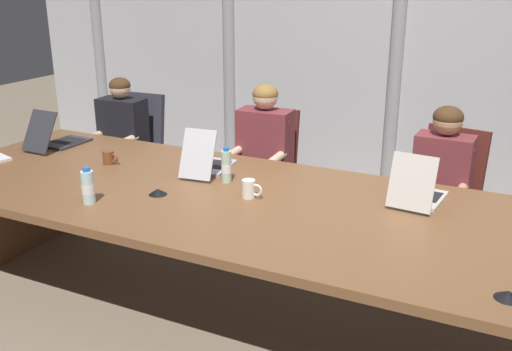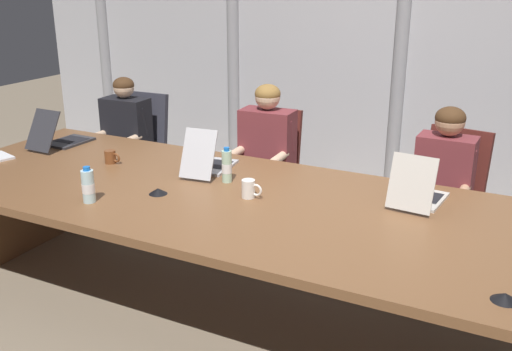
# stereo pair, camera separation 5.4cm
# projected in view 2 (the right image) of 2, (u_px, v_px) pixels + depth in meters

# --- Properties ---
(ground_plane) EXTENTS (15.49, 15.49, 0.00)m
(ground_plane) POSITION_uv_depth(u_px,v_px,m) (286.00, 319.00, 3.50)
(ground_plane) COLOR #7F705B
(conference_table) EXTENTS (4.75, 1.46, 0.73)m
(conference_table) POSITION_uv_depth(u_px,v_px,m) (287.00, 227.00, 3.30)
(conference_table) COLOR brown
(conference_table) RESTS_ON ground_plane
(curtain_backdrop) EXTENTS (7.75, 0.17, 2.90)m
(curtain_backdrop) POSITION_uv_depth(u_px,v_px,m) (398.00, 37.00, 4.94)
(curtain_backdrop) COLOR #B2B2B7
(curtain_backdrop) RESTS_ON ground_plane
(laptop_left_end) EXTENTS (0.25, 0.49, 0.29)m
(laptop_left_end) POSITION_uv_depth(u_px,v_px,m) (61.00, 138.00, 4.38)
(laptop_left_end) COLOR #2D2D33
(laptop_left_end) RESTS_ON conference_table
(laptop_left_mid) EXTENTS (0.27, 0.49, 0.31)m
(laptop_left_mid) POSITION_uv_depth(u_px,v_px,m) (210.00, 162.00, 3.81)
(laptop_left_mid) COLOR #BCBCC1
(laptop_left_mid) RESTS_ON conference_table
(laptop_center) EXTENTS (0.28, 0.43, 0.31)m
(laptop_center) POSITION_uv_depth(u_px,v_px,m) (418.00, 194.00, 3.27)
(laptop_center) COLOR beige
(laptop_center) RESTS_ON conference_table
(office_chair_left_end) EXTENTS (0.60, 0.60, 0.95)m
(office_chair_left_end) POSITION_uv_depth(u_px,v_px,m) (138.00, 161.00, 5.24)
(office_chair_left_end) COLOR #2D2D38
(office_chair_left_end) RESTS_ON ground_plane
(office_chair_left_mid) EXTENTS (0.60, 0.60, 0.94)m
(office_chair_left_mid) POSITION_uv_depth(u_px,v_px,m) (267.00, 184.00, 4.69)
(office_chair_left_mid) COLOR #511E19
(office_chair_left_mid) RESTS_ON ground_plane
(office_chair_center) EXTENTS (0.60, 0.61, 0.94)m
(office_chair_center) POSITION_uv_depth(u_px,v_px,m) (444.00, 215.00, 4.10)
(office_chair_center) COLOR #511E19
(office_chair_center) RESTS_ON ground_plane
(person_left_end) EXTENTS (0.42, 0.56, 1.13)m
(person_left_end) POSITION_uv_depth(u_px,v_px,m) (121.00, 135.00, 5.03)
(person_left_end) COLOR black
(person_left_end) RESTS_ON ground_plane
(person_left_mid) EXTENTS (0.43, 0.56, 1.18)m
(person_left_mid) POSITION_uv_depth(u_px,v_px,m) (263.00, 152.00, 4.44)
(person_left_mid) COLOR brown
(person_left_mid) RESTS_ON ground_plane
(person_center) EXTENTS (0.40, 0.55, 1.14)m
(person_center) POSITION_uv_depth(u_px,v_px,m) (441.00, 181.00, 3.88)
(person_center) COLOR brown
(person_center) RESTS_ON ground_plane
(water_bottle_primary) EXTENTS (0.07, 0.07, 0.21)m
(water_bottle_primary) POSITION_uv_depth(u_px,v_px,m) (88.00, 186.00, 3.29)
(water_bottle_primary) COLOR silver
(water_bottle_primary) RESTS_ON conference_table
(water_bottle_secondary) EXTENTS (0.06, 0.06, 0.22)m
(water_bottle_secondary) POSITION_uv_depth(u_px,v_px,m) (227.00, 166.00, 3.60)
(water_bottle_secondary) COLOR #ADD1B2
(water_bottle_secondary) RESTS_ON conference_table
(coffee_mug_near) EXTENTS (0.12, 0.08, 0.09)m
(coffee_mug_near) POSITION_uv_depth(u_px,v_px,m) (111.00, 157.00, 3.98)
(coffee_mug_near) COLOR brown
(coffee_mug_near) RESTS_ON conference_table
(coffee_mug_far) EXTENTS (0.13, 0.08, 0.11)m
(coffee_mug_far) POSITION_uv_depth(u_px,v_px,m) (249.00, 189.00, 3.36)
(coffee_mug_far) COLOR white
(coffee_mug_far) RESTS_ON conference_table
(conference_mic_left_side) EXTENTS (0.11, 0.11, 0.03)m
(conference_mic_left_side) POSITION_uv_depth(u_px,v_px,m) (158.00, 191.00, 3.43)
(conference_mic_left_side) COLOR black
(conference_mic_left_side) RESTS_ON conference_table
(conference_mic_middle) EXTENTS (0.11, 0.11, 0.03)m
(conference_mic_middle) POSITION_uv_depth(u_px,v_px,m) (505.00, 297.00, 2.31)
(conference_mic_middle) COLOR black
(conference_mic_middle) RESTS_ON conference_table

